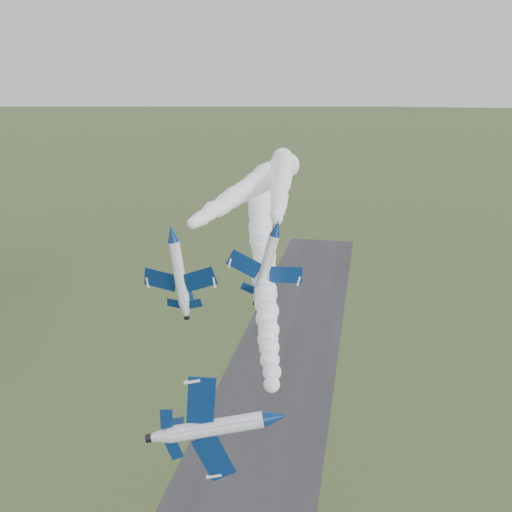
{
  "coord_description": "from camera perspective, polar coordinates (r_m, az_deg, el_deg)",
  "views": [
    {
      "loc": [
        16.63,
        -53.84,
        63.75
      ],
      "look_at": [
        2.44,
        16.77,
        39.98
      ],
      "focal_mm": 40.0,
      "sensor_mm": 36.0,
      "label": 1
    }
  ],
  "objects": [
    {
      "name": "smoke_trail_jet_pair_right",
      "position": [
        108.59,
        2.49,
        7.37
      ],
      "size": [
        12.62,
        52.42,
        4.67
      ],
      "primitive_type": null,
      "rotation": [
        0.0,
        0.0,
        0.15
      ],
      "color": "white"
    },
    {
      "name": "jet_pair_right",
      "position": [
        79.83,
        2.07,
        2.79
      ],
      "size": [
        10.84,
        13.22,
        3.99
      ],
      "rotation": [
        0.0,
        0.25,
        0.15
      ],
      "color": "white"
    },
    {
      "name": "smoke_trail_jet_lead",
      "position": [
        92.52,
        0.72,
        -0.31
      ],
      "size": [
        21.48,
        71.0,
        4.96
      ],
      "primitive_type": null,
      "rotation": [
        0.0,
        0.0,
        0.23
      ],
      "color": "white"
    },
    {
      "name": "runway",
      "position": [
        106.62,
        0.12,
        -18.44
      ],
      "size": [
        24.0,
        260.0,
        0.04
      ],
      "primitive_type": "cube",
      "color": "#2E2E31",
      "rests_on": "ground"
    },
    {
      "name": "jet_pair_left",
      "position": [
        82.32,
        -8.44,
        2.22
      ],
      "size": [
        12.1,
        14.4,
        3.77
      ],
      "rotation": [
        0.0,
        -0.14,
        -0.18
      ],
      "color": "white"
    },
    {
      "name": "jet_lead",
      "position": [
        57.99,
        2.02,
        -15.88
      ],
      "size": [
        5.03,
        14.09,
        11.58
      ],
      "rotation": [
        0.0,
        1.4,
        0.23
      ],
      "color": "white"
    },
    {
      "name": "smoke_trail_jet_pair_left",
      "position": [
        110.12,
        -0.65,
        6.89
      ],
      "size": [
        15.58,
        56.18,
        5.7
      ],
      "primitive_type": null,
      "rotation": [
        0.0,
        0.0,
        -0.18
      ],
      "color": "white"
    }
  ]
}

